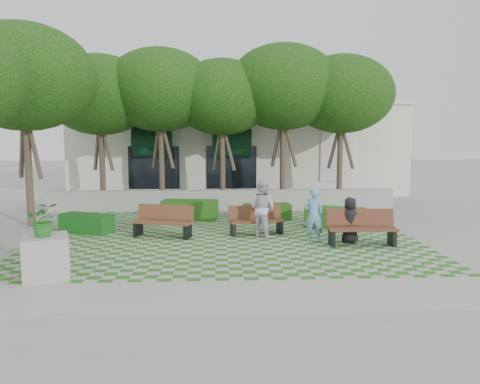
{
  "coord_description": "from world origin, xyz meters",
  "views": [
    {
      "loc": [
        -0.29,
        -14.03,
        3.35
      ],
      "look_at": [
        0.5,
        1.5,
        1.4
      ],
      "focal_mm": 35.0,
      "sensor_mm": 36.0,
      "label": 1
    }
  ],
  "objects": [
    {
      "name": "bench_west",
      "position": [
        -2.03,
        1.07,
        0.49
      ],
      "size": [
        2.05,
        1.19,
        1.02
      ],
      "rotation": [
        0.0,
        0.0,
        -0.3
      ],
      "color": "brown",
      "rests_on": "ground"
    },
    {
      "name": "tree_row",
      "position": [
        -1.86,
        5.95,
        5.18
      ],
      "size": [
        17.7,
        13.4,
        7.41
      ],
      "color": "#47382B",
      "rests_on": "ground"
    },
    {
      "name": "person_white",
      "position": [
        1.19,
        0.88,
        0.94
      ],
      "size": [
        1.16,
        1.14,
        1.89
      ],
      "primitive_type": "imported",
      "rotation": [
        0.0,
        0.0,
        2.44
      ],
      "color": "silver",
      "rests_on": "ground"
    },
    {
      "name": "hedge_east",
      "position": [
        3.94,
        2.2,
        0.37
      ],
      "size": [
        2.25,
        1.57,
        0.73
      ],
      "primitive_type": "cube",
      "rotation": [
        0.0,
        0.0,
        -0.39
      ],
      "color": "#1F4F15",
      "rests_on": "ground"
    },
    {
      "name": "ground",
      "position": [
        0.0,
        0.0,
        0.0
      ],
      "size": [
        90.0,
        90.0,
        0.0
      ],
      "primitive_type": "plane",
      "color": "gray",
      "rests_on": "ground"
    },
    {
      "name": "retaining_wall",
      "position": [
        0.0,
        6.2,
        0.45
      ],
      "size": [
        15.0,
        0.36,
        0.9
      ],
      "primitive_type": "cube",
      "color": "#9E9B93",
      "rests_on": "ground"
    },
    {
      "name": "sidewalk_west",
      "position": [
        -7.2,
        1.0,
        0.01
      ],
      "size": [
        2.0,
        12.0,
        0.01
      ],
      "primitive_type": "cube",
      "color": "#9E9B93",
      "rests_on": "ground"
    },
    {
      "name": "bench_east",
      "position": [
        4.08,
        -0.38,
        0.52
      ],
      "size": [
        2.07,
        0.77,
        1.07
      ],
      "rotation": [
        0.0,
        0.0,
        -0.04
      ],
      "color": "#582E1E",
      "rests_on": "ground"
    },
    {
      "name": "sidewalk_south",
      "position": [
        0.0,
        -4.7,
        0.01
      ],
      "size": [
        16.0,
        2.0,
        0.01
      ],
      "primitive_type": "cube",
      "color": "#9E9B93",
      "rests_on": "ground"
    },
    {
      "name": "building",
      "position": [
        0.93,
        14.08,
        2.52
      ],
      "size": [
        18.0,
        8.92,
        5.15
      ],
      "color": "silver",
      "rests_on": "ground"
    },
    {
      "name": "person_dark",
      "position": [
        3.8,
        -0.09,
        0.71
      ],
      "size": [
        0.73,
        0.52,
        1.42
      ],
      "primitive_type": "imported",
      "rotation": [
        0.0,
        0.0,
        3.24
      ],
      "color": "black",
      "rests_on": "ground"
    },
    {
      "name": "bench_mid",
      "position": [
        1.03,
        1.3,
        0.46
      ],
      "size": [
        1.89,
        0.9,
        0.95
      ],
      "rotation": [
        0.0,
        0.0,
        0.17
      ],
      "color": "#562F1D",
      "rests_on": "ground"
    },
    {
      "name": "lawn",
      "position": [
        0.0,
        1.0,
        0.01
      ],
      "size": [
        12.0,
        12.0,
        0.0
      ],
      "primitive_type": "plane",
      "color": "#2B721E",
      "rests_on": "ground"
    },
    {
      "name": "hedge_midright",
      "position": [
        1.68,
        3.84,
        0.31
      ],
      "size": [
        1.85,
        0.85,
        0.63
      ],
      "primitive_type": "cube",
      "rotation": [
        0.0,
        0.0,
        0.08
      ],
      "color": "#204A13",
      "rests_on": "ground"
    },
    {
      "name": "person_blue",
      "position": [
        2.7,
        0.04,
        0.85
      ],
      "size": [
        0.65,
        0.46,
        1.7
      ],
      "primitive_type": "imported",
      "rotation": [
        0.0,
        0.0,
        3.06
      ],
      "color": "#6FA1CA",
      "rests_on": "ground"
    },
    {
      "name": "hedge_midleft",
      "position": [
        -1.34,
        4.12,
        0.38
      ],
      "size": [
        2.26,
        1.18,
        0.75
      ],
      "primitive_type": "cube",
      "rotation": [
        0.0,
        0.0,
        -0.15
      ],
      "color": "#205015",
      "rests_on": "ground"
    },
    {
      "name": "planter_front",
      "position": [
        -4.25,
        -3.28,
        0.73
      ],
      "size": [
        1.28,
        1.28,
        1.79
      ],
      "rotation": [
        0.0,
        0.0,
        0.34
      ],
      "color": "#9E9B93",
      "rests_on": "ground"
    },
    {
      "name": "hedge_west",
      "position": [
        -4.72,
        1.86,
        0.31
      ],
      "size": [
        1.94,
        1.39,
        0.63
      ],
      "primitive_type": "cube",
      "rotation": [
        0.0,
        0.0,
        -0.42
      ],
      "color": "#144C18",
      "rests_on": "ground"
    }
  ]
}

